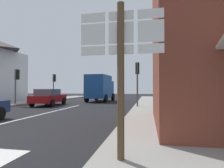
# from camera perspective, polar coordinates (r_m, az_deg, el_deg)

# --- Properties ---
(ground_plane) EXTENTS (80.00, 80.00, 0.00)m
(ground_plane) POSITION_cam_1_polar(r_m,az_deg,el_deg) (15.36, -12.78, -7.02)
(ground_plane) COLOR black
(sidewalk_right) EXTENTS (2.82, 44.00, 0.14)m
(sidewalk_right) POSITION_cam_1_polar(r_m,az_deg,el_deg) (12.09, 12.34, -8.22)
(sidewalk_right) COLOR gray
(sidewalk_right) RESTS_ON ground
(lane_centre_stripe) EXTENTS (0.16, 12.00, 0.01)m
(lane_centre_stripe) POSITION_cam_1_polar(r_m,az_deg,el_deg) (11.83, -20.68, -8.62)
(lane_centre_stripe) COLOR silver
(lane_centre_stripe) RESTS_ON ground
(sedan_far) EXTENTS (2.25, 4.33, 1.47)m
(sedan_far) POSITION_cam_1_polar(r_m,az_deg,el_deg) (17.76, -18.69, -3.75)
(sedan_far) COLOR maroon
(sedan_far) RESTS_ON ground
(delivery_truck) EXTENTS (2.70, 5.10, 3.05)m
(delivery_truck) POSITION_cam_1_polar(r_m,az_deg,el_deg) (22.14, -3.64, -1.05)
(delivery_truck) COLOR #19478C
(delivery_truck) RESTS_ON ground
(route_sign_post) EXTENTS (1.66, 0.14, 3.20)m
(route_sign_post) POSITION_cam_1_polar(r_m,az_deg,el_deg) (3.71, 2.71, 6.28)
(route_sign_post) COLOR brown
(route_sign_post) RESTS_ON ground
(traffic_light_far_left) EXTENTS (0.30, 0.49, 3.28)m
(traffic_light_far_left) POSITION_cam_1_polar(r_m,az_deg,el_deg) (24.29, -17.20, 0.81)
(traffic_light_far_left) COLOR #47474C
(traffic_light_far_left) RESTS_ON ground
(traffic_light_near_left) EXTENTS (0.30, 0.49, 3.21)m
(traffic_light_near_left) POSITION_cam_1_polar(r_m,az_deg,el_deg) (18.64, -26.99, 1.41)
(traffic_light_near_left) COLOR #47474C
(traffic_light_near_left) RESTS_ON ground
(traffic_light_near_right) EXTENTS (0.30, 0.49, 3.55)m
(traffic_light_near_right) POSITION_cam_1_polar(r_m,az_deg,el_deg) (14.85, 7.73, 2.94)
(traffic_light_near_right) COLOR #47474C
(traffic_light_near_right) RESTS_ON ground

